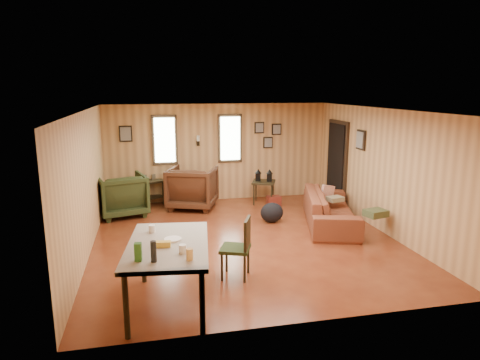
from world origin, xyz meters
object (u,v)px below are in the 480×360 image
at_px(end_table, 150,187).
at_px(side_table, 264,180).
at_px(recliner_brown, 192,186).
at_px(recliner_green, 121,193).
at_px(dining_table, 168,249).
at_px(sofa, 331,203).

bearing_deg(end_table, side_table, -10.74).
xyz_separation_m(recliner_brown, recliner_green, (-1.59, -0.27, -0.03)).
height_order(side_table, dining_table, dining_table).
bearing_deg(side_table, sofa, -64.60).
relative_size(end_table, side_table, 0.87).
bearing_deg(side_table, recliner_green, -174.58).
distance_m(recliner_green, end_table, 1.04).
bearing_deg(recliner_brown, dining_table, 100.87).
relative_size(recliner_brown, dining_table, 0.60).
xyz_separation_m(recliner_green, side_table, (3.33, 0.32, 0.07)).
bearing_deg(recliner_green, sofa, 144.46).
height_order(sofa, end_table, sofa).
xyz_separation_m(sofa, end_table, (-3.62, 2.42, -0.04)).
distance_m(recliner_green, dining_table, 4.38).
relative_size(sofa, recliner_green, 2.29).
distance_m(end_table, side_table, 2.77).
distance_m(sofa, recliner_brown, 3.23).
height_order(recliner_brown, dining_table, dining_table).
relative_size(sofa, recliner_brown, 2.18).
bearing_deg(dining_table, recliner_brown, 87.33).
bearing_deg(recliner_green, recliner_brown, 174.55).
xyz_separation_m(recliner_brown, end_table, (-0.98, 0.56, -0.12)).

